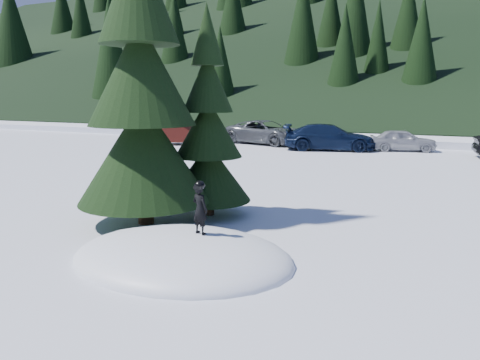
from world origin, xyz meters
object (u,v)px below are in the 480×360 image
at_px(child_skier, 200,209).
at_px(car_0, 151,129).
at_px(car_2, 266,132).
at_px(car_4, 402,140).
at_px(spruce_tall, 141,87).
at_px(car_1, 178,133).
at_px(spruce_short, 208,135).
at_px(car_3, 329,137).

distance_m(child_skier, car_0, 26.67).
height_order(car_2, car_4, car_2).
distance_m(spruce_tall, car_1, 18.61).
xyz_separation_m(car_0, car_2, (9.57, -0.78, 0.13)).
bearing_deg(child_skier, car_4, -79.30).
relative_size(spruce_short, child_skier, 5.50).
relative_size(spruce_tall, car_1, 2.01).
height_order(car_0, car_3, car_3).
relative_size(spruce_tall, spruce_short, 1.60).
height_order(child_skier, car_0, child_skier).
bearing_deg(car_0, car_4, -77.60).
bearing_deg(car_4, car_1, 86.51).
relative_size(car_1, car_2, 0.79).
bearing_deg(spruce_short, car_0, 130.01).
xyz_separation_m(spruce_tall, car_1, (-9.38, 15.86, -2.61)).
xyz_separation_m(spruce_short, child_skier, (1.46, -2.94, -1.13)).
relative_size(child_skier, car_2, 0.18).
distance_m(child_skier, car_1, 21.05).
bearing_deg(child_skier, car_2, -56.20).
xyz_separation_m(spruce_short, car_1, (-10.38, 14.46, -1.40)).
distance_m(spruce_tall, car_3, 17.22).
relative_size(car_2, car_4, 1.50).
xyz_separation_m(child_skier, car_1, (-11.84, 17.40, -0.26)).
bearing_deg(car_3, child_skier, 172.01).
height_order(car_0, car_2, car_2).
xyz_separation_m(car_0, car_3, (14.13, -2.35, 0.12)).
distance_m(spruce_short, car_0, 23.51).
xyz_separation_m(car_0, car_1, (4.71, -3.51, 0.08)).
distance_m(spruce_tall, car_2, 19.30).
height_order(spruce_short, car_2, spruce_short).
xyz_separation_m(child_skier, car_0, (-16.55, 20.91, -0.35)).
bearing_deg(car_4, spruce_short, 156.13).
bearing_deg(car_0, child_skier, -126.15).
xyz_separation_m(car_2, car_4, (8.37, -0.19, -0.14)).
distance_m(car_1, car_3, 9.49).
bearing_deg(spruce_tall, child_skier, -32.00).
bearing_deg(car_1, car_4, -94.65).
relative_size(spruce_short, car_3, 1.05).
height_order(car_3, car_4, car_3).
relative_size(spruce_short, car_4, 1.49).
distance_m(spruce_short, car_2, 18.11).
distance_m(spruce_tall, car_0, 24.10).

